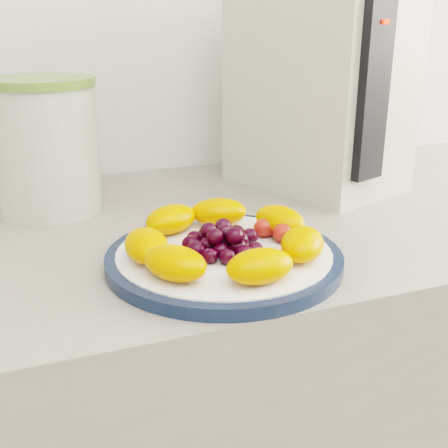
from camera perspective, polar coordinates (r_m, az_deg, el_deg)
name	(u,v)px	position (r m, az deg, el deg)	size (l,w,h in m)	color
plate_rim	(224,258)	(0.65, 0.00, -3.50)	(0.27, 0.27, 0.01)	#111E37
plate_face	(224,257)	(0.65, 0.00, -3.42)	(0.25, 0.25, 0.02)	white
canister	(46,150)	(0.86, -17.66, 7.13)	(0.15, 0.15, 0.18)	#3B5616
canister_lid	(38,82)	(0.84, -18.36, 13.55)	(0.16, 0.16, 0.01)	olive
appliance_body	(319,86)	(0.96, 9.60, 13.63)	(0.19, 0.27, 0.33)	#BBB8A3
appliance_panel	(372,93)	(0.84, 14.83, 12.71)	(0.06, 0.02, 0.25)	black
appliance_led	(385,22)	(0.83, 16.07, 19.14)	(0.01, 0.01, 0.01)	#FF0C05
fruit_plate	(225,237)	(0.65, 0.08, -1.32)	(0.24, 0.23, 0.03)	orange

